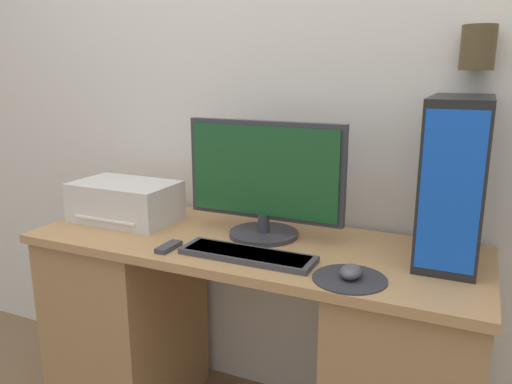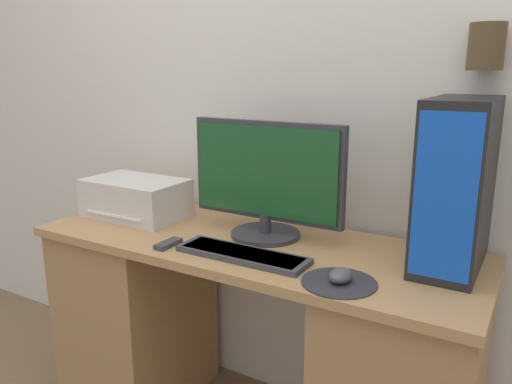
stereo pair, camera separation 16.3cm
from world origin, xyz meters
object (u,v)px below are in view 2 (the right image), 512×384
(keyboard, at_px, (242,254))
(remote_control, at_px, (168,244))
(computer_tower, at_px, (457,184))
(monitor, at_px, (266,179))
(mouse, at_px, (340,275))
(printer, at_px, (136,198))

(keyboard, height_order, remote_control, keyboard)
(computer_tower, bearing_deg, remote_control, -159.77)
(monitor, height_order, mouse, monitor)
(printer, xyz_separation_m, remote_control, (0.33, -0.20, -0.07))
(monitor, xyz_separation_m, printer, (-0.55, -0.05, -0.13))
(keyboard, height_order, printer, printer)
(mouse, distance_m, computer_tower, 0.43)
(remote_control, bearing_deg, computer_tower, 20.23)
(monitor, relative_size, remote_control, 5.35)
(computer_tower, height_order, printer, computer_tower)
(keyboard, xyz_separation_m, computer_tower, (0.56, 0.26, 0.23))
(remote_control, bearing_deg, mouse, 0.94)
(mouse, distance_m, printer, 0.94)
(remote_control, bearing_deg, printer, 148.53)
(mouse, distance_m, remote_control, 0.59)
(mouse, bearing_deg, monitor, 146.65)
(printer, bearing_deg, mouse, -11.79)
(monitor, height_order, computer_tower, computer_tower)
(mouse, xyz_separation_m, printer, (-0.92, 0.19, 0.05))
(keyboard, bearing_deg, monitor, 99.84)
(monitor, xyz_separation_m, computer_tower, (0.59, 0.05, 0.04))
(computer_tower, bearing_deg, printer, -175.00)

